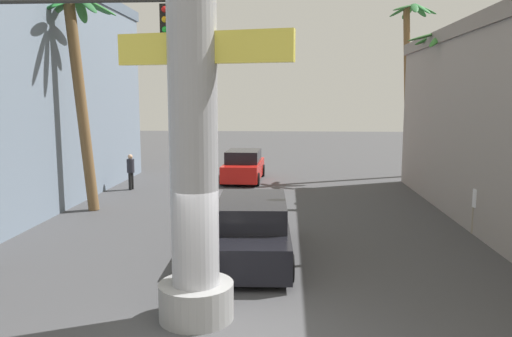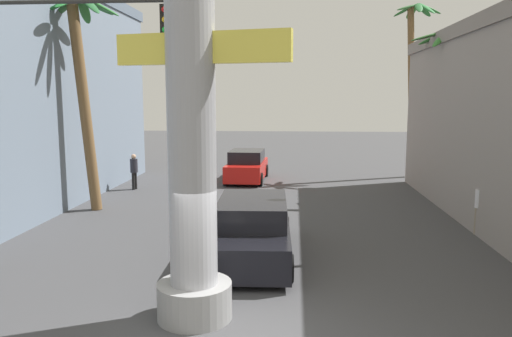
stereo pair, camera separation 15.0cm
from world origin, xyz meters
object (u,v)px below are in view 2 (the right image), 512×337
at_px(palm_tree_far_right, 413,71).
at_px(pedestrian_mid_right, 481,205).
at_px(car_lead, 253,229).
at_px(street_lamp, 497,85).
at_px(neon_sign_pole, 191,73).
at_px(pedestrian_far_left, 134,169).
at_px(palm_tree_mid_right, 449,87).
at_px(traffic_light_mast, 37,81).
at_px(palm_tree_mid_left, 84,82).
at_px(car_far, 247,166).

height_order(palm_tree_far_right, pedestrian_mid_right, palm_tree_far_right).
bearing_deg(car_lead, street_lamp, 16.51).
bearing_deg(neon_sign_pole, pedestrian_far_left, 112.50).
distance_m(neon_sign_pole, palm_tree_far_right, 19.63).
bearing_deg(palm_tree_mid_right, palm_tree_far_right, 90.28).
height_order(palm_tree_far_right, palm_tree_mid_right, palm_tree_far_right).
bearing_deg(pedestrian_far_left, traffic_light_mast, -83.39).
xyz_separation_m(palm_tree_mid_left, palm_tree_mid_right, (13.78, 3.00, -0.12)).
xyz_separation_m(neon_sign_pole, palm_tree_far_right, (7.98, 17.91, 0.97)).
distance_m(street_lamp, pedestrian_far_left, 15.40).
distance_m(car_far, palm_tree_mid_left, 9.81).
distance_m(traffic_light_mast, pedestrian_far_left, 11.27).
relative_size(neon_sign_pole, palm_tree_mid_right, 1.49).
bearing_deg(traffic_light_mast, palm_tree_mid_right, 36.87).
height_order(car_far, palm_tree_mid_right, palm_tree_mid_right).
bearing_deg(traffic_light_mast, neon_sign_pole, -31.56).
height_order(traffic_light_mast, car_lead, traffic_light_mast).
bearing_deg(pedestrian_far_left, car_far, 30.04).
height_order(palm_tree_mid_right, pedestrian_mid_right, palm_tree_mid_right).
xyz_separation_m(traffic_light_mast, pedestrian_far_left, (-1.23, 10.60, -3.63)).
bearing_deg(pedestrian_mid_right, palm_tree_mid_right, 85.18).
bearing_deg(palm_tree_mid_right, palm_tree_mid_left, -167.72).
distance_m(street_lamp, palm_tree_mid_right, 5.98).
xyz_separation_m(street_lamp, palm_tree_far_right, (0.42, 12.08, 1.06)).
height_order(neon_sign_pole, palm_tree_mid_left, neon_sign_pole).
distance_m(traffic_light_mast, pedestrian_mid_right, 12.92).
height_order(street_lamp, palm_tree_mid_right, street_lamp).
bearing_deg(palm_tree_mid_left, car_far, 54.22).
relative_size(street_lamp, car_lead, 1.44).
relative_size(neon_sign_pole, palm_tree_mid_left, 1.33).
bearing_deg(palm_tree_far_right, car_far, -167.77).
bearing_deg(neon_sign_pole, car_lead, 78.36).
bearing_deg(car_lead, palm_tree_far_right, 62.95).
relative_size(pedestrian_far_left, pedestrian_mid_right, 1.00).
distance_m(car_lead, palm_tree_far_right, 16.54).
bearing_deg(palm_tree_mid_left, pedestrian_far_left, 86.15).
relative_size(neon_sign_pole, pedestrian_far_left, 6.33).
bearing_deg(car_lead, palm_tree_mid_left, 142.80).
bearing_deg(palm_tree_mid_left, pedestrian_mid_right, -10.09).
xyz_separation_m(palm_tree_mid_left, pedestrian_mid_right, (13.32, -2.37, -3.79)).
bearing_deg(car_lead, traffic_light_mast, -166.41).
height_order(pedestrian_far_left, pedestrian_mid_right, pedestrian_mid_right).
bearing_deg(traffic_light_mast, street_lamp, 15.28).
bearing_deg(street_lamp, neon_sign_pole, -142.37).
height_order(neon_sign_pole, palm_tree_far_right, neon_sign_pole).
bearing_deg(palm_tree_mid_right, traffic_light_mast, -143.13).
height_order(palm_tree_mid_left, pedestrian_far_left, palm_tree_mid_left).
relative_size(street_lamp, palm_tree_far_right, 0.85).
relative_size(traffic_light_mast, palm_tree_mid_left, 0.83).
bearing_deg(palm_tree_far_right, car_lead, -117.05).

